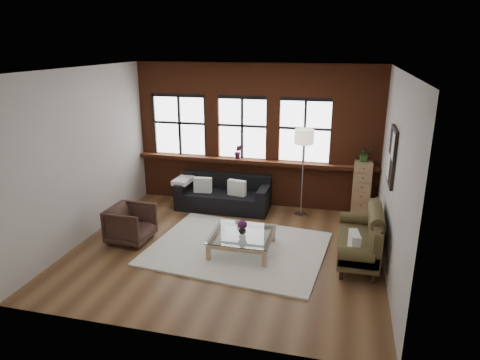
% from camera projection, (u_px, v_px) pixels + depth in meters
% --- Properties ---
extents(floor, '(5.50, 5.50, 0.00)m').
position_uv_depth(floor, '(227.00, 249.00, 7.84)').
color(floor, brown).
rests_on(floor, ground).
extents(ceiling, '(5.50, 5.50, 0.00)m').
position_uv_depth(ceiling, '(225.00, 69.00, 6.85)').
color(ceiling, white).
rests_on(ceiling, ground).
extents(wall_back, '(5.50, 0.00, 5.50)m').
position_uv_depth(wall_back, '(256.00, 136.00, 9.66)').
color(wall_back, '#BCB6AF').
rests_on(wall_back, ground).
extents(wall_front, '(5.50, 0.00, 5.50)m').
position_uv_depth(wall_front, '(169.00, 222.00, 5.04)').
color(wall_front, '#BCB6AF').
rests_on(wall_front, ground).
extents(wall_left, '(0.00, 5.00, 5.00)m').
position_uv_depth(wall_left, '(84.00, 155.00, 7.97)').
color(wall_left, '#BCB6AF').
rests_on(wall_left, ground).
extents(wall_right, '(0.00, 5.00, 5.00)m').
position_uv_depth(wall_right, '(394.00, 177.00, 6.72)').
color(wall_right, '#BCB6AF').
rests_on(wall_right, ground).
extents(brick_backwall, '(5.50, 0.12, 3.20)m').
position_uv_depth(brick_backwall, '(255.00, 136.00, 9.60)').
color(brick_backwall, maroon).
rests_on(brick_backwall, floor).
extents(sill_ledge, '(5.50, 0.30, 0.08)m').
position_uv_depth(sill_ledge, '(254.00, 161.00, 9.69)').
color(sill_ledge, maroon).
rests_on(sill_ledge, brick_backwall).
extents(window_left, '(1.38, 0.10, 1.50)m').
position_uv_depth(window_left, '(180.00, 126.00, 9.97)').
color(window_left, black).
rests_on(window_left, brick_backwall).
extents(window_mid, '(1.38, 0.10, 1.50)m').
position_uv_depth(window_mid, '(242.00, 129.00, 9.63)').
color(window_mid, black).
rests_on(window_mid, brick_backwall).
extents(window_right, '(1.38, 0.10, 1.50)m').
position_uv_depth(window_right, '(305.00, 132.00, 9.31)').
color(window_right, black).
rests_on(window_right, brick_backwall).
extents(wall_poster, '(0.05, 0.74, 0.94)m').
position_uv_depth(wall_poster, '(392.00, 156.00, 6.93)').
color(wall_poster, black).
rests_on(wall_poster, wall_right).
extents(shag_rug, '(3.32, 2.73, 0.03)m').
position_uv_depth(shag_rug, '(238.00, 248.00, 7.83)').
color(shag_rug, silver).
rests_on(shag_rug, floor).
extents(dark_sofa, '(2.07, 0.84, 0.75)m').
position_uv_depth(dark_sofa, '(223.00, 193.00, 9.62)').
color(dark_sofa, black).
rests_on(dark_sofa, floor).
extents(pillow_a, '(0.41, 0.19, 0.34)m').
position_uv_depth(pillow_a, '(203.00, 185.00, 9.57)').
color(pillow_a, white).
rests_on(pillow_a, dark_sofa).
extents(pillow_b, '(0.42, 0.20, 0.34)m').
position_uv_depth(pillow_b, '(237.00, 188.00, 9.39)').
color(pillow_b, white).
rests_on(pillow_b, dark_sofa).
extents(vintage_settee, '(0.75, 1.68, 0.90)m').
position_uv_depth(vintage_settee, '(358.00, 236.00, 7.32)').
color(vintage_settee, '#473D20').
rests_on(vintage_settee, floor).
extents(pillow_settee, '(0.20, 0.40, 0.34)m').
position_uv_depth(pillow_settee, '(354.00, 243.00, 6.83)').
color(pillow_settee, white).
rests_on(pillow_settee, vintage_settee).
extents(armchair, '(0.80, 0.78, 0.70)m').
position_uv_depth(armchair, '(131.00, 224.00, 8.04)').
color(armchair, '#321F19').
rests_on(armchair, floor).
extents(coffee_table, '(1.11, 1.11, 0.37)m').
position_uv_depth(coffee_table, '(242.00, 243.00, 7.69)').
color(coffee_table, tan).
rests_on(coffee_table, shag_rug).
extents(vase, '(0.16, 0.16, 0.14)m').
position_uv_depth(vase, '(242.00, 230.00, 7.61)').
color(vase, '#B2B2B2').
rests_on(vase, coffee_table).
extents(flowers, '(0.17, 0.17, 0.17)m').
position_uv_depth(flowers, '(242.00, 225.00, 7.58)').
color(flowers, '#501B42').
rests_on(flowers, vase).
extents(drawer_chest, '(0.38, 0.38, 1.22)m').
position_uv_depth(drawer_chest, '(361.00, 189.00, 9.19)').
color(drawer_chest, tan).
rests_on(drawer_chest, floor).
extents(potted_plant_top, '(0.36, 0.33, 0.33)m').
position_uv_depth(potted_plant_top, '(365.00, 154.00, 8.95)').
color(potted_plant_top, '#2D5923').
rests_on(potted_plant_top, drawer_chest).
extents(floor_lamp, '(0.40, 0.40, 2.05)m').
position_uv_depth(floor_lamp, '(303.00, 170.00, 9.09)').
color(floor_lamp, '#A5A5A8').
rests_on(floor_lamp, floor).
extents(sill_plant, '(0.18, 0.15, 0.33)m').
position_uv_depth(sill_plant, '(238.00, 152.00, 9.68)').
color(sill_plant, '#501B42').
rests_on(sill_plant, sill_ledge).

